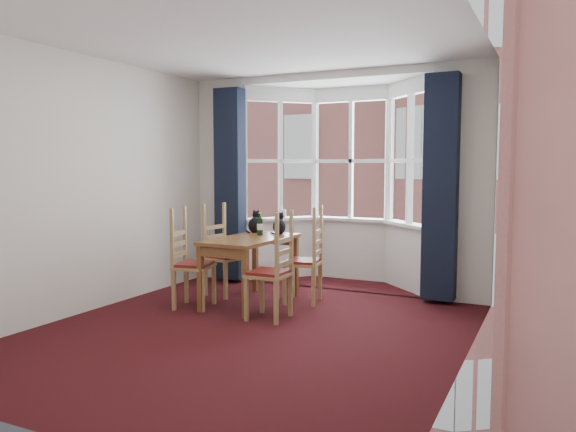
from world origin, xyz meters
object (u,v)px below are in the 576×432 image
Objects in this scene: chair_left_near at (186,266)px; chair_left_far at (220,257)px; chair_right_far at (310,263)px; dining_table at (251,247)px; chair_right_near at (277,275)px; candle_tall at (284,214)px; wine_bottle at (260,225)px; cat_left at (255,224)px; cat_right at (279,225)px.

chair_left_near is 1.00× the size of chair_left_far.
chair_left_near is at bearing -147.05° from chair_right_far.
dining_table is 0.79m from chair_right_near.
wine_bottle is at bearing -76.64° from candle_tall.
cat_left is (-0.19, 0.45, 0.22)m from dining_table.
chair_left_near is 8.03× the size of candle_tall.
chair_left_near and chair_right_far have the same top height.
chair_right_near is 3.33× the size of wine_bottle.
wine_bottle is (-0.16, -0.20, 0.01)m from cat_right.
candle_tall is at bearing 113.46° from cat_right.
candle_tall reaches higher than chair_right_far.
wine_bottle is (-0.60, 0.73, 0.42)m from chair_right_near.
chair_left_far and chair_right_near have the same top height.
chair_left_near is 1.00× the size of chair_right_far.
candle_tall is (-0.11, 1.05, 0.04)m from cat_left.
cat_left is 0.35m from cat_right.
chair_right_far is at bearing 87.96° from chair_right_near.
candle_tall is at bearing 114.18° from chair_right_near.
chair_right_far is 3.33× the size of wine_bottle.
chair_left_far is 1.00× the size of chair_right_near.
wine_bottle is at bearing -129.81° from cat_right.
cat_right is 2.48× the size of candle_tall.
chair_left_near is 3.33× the size of wine_bottle.
chair_right_far is 3.12× the size of cat_left.
candle_tall is (0.28, 1.24, 0.46)m from chair_left_far.
cat_left is at bearing 66.85° from chair_left_near.
cat_right is at bearing 50.49° from chair_left_near.
chair_right_near is (1.18, -0.75, 0.00)m from chair_left_far.
cat_left is at bearing -83.79° from candle_tall.
chair_left_far is 1.21m from chair_right_far.
candle_tall reaches higher than chair_left_near.
cat_right reaches higher than chair_right_near.
wine_bottle is at bearing -48.60° from cat_left.
chair_right_near is 1.00× the size of chair_right_far.
chair_right_near is at bearing -1.73° from chair_left_near.
candle_tall is (-0.89, 1.99, 0.46)m from chair_right_near.
chair_left_near and chair_left_far have the same top height.
chair_right_far is at bearing 3.00° from chair_left_far.
cat_left reaches higher than wine_bottle.
dining_table is 1.40× the size of chair_left_far.
dining_table is at bearing 140.17° from chair_right_near.
cat_left is (0.39, 0.91, 0.42)m from chair_left_near.
candle_tall is at bearing 128.02° from chair_right_far.
dining_table is 1.56m from candle_tall.
cat_right is (0.15, 0.44, 0.22)m from dining_table.
dining_table is at bearing 38.01° from chair_left_near.
cat_right is at bearing -66.54° from candle_tall.
candle_tall reaches higher than chair_right_near.
chair_left_far is 3.12× the size of cat_left.
chair_left_near is 0.71m from chair_left_far.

